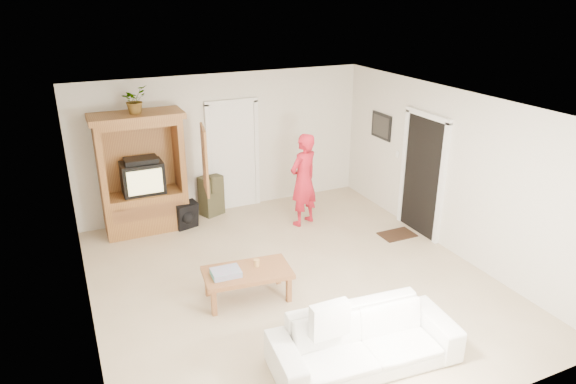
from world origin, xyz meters
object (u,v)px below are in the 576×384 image
at_px(armoire, 144,181).
at_px(coffee_table, 247,274).
at_px(man, 303,180).
at_px(sofa, 364,340).

distance_m(armoire, coffee_table, 2.99).
bearing_deg(coffee_table, man, 53.15).
bearing_deg(sofa, man, 79.34).
height_order(armoire, man, armoire).
relative_size(man, sofa, 0.80).
xyz_separation_m(sofa, coffee_table, (-0.74, 1.79, 0.07)).
distance_m(sofa, coffee_table, 1.93).
distance_m(armoire, sofa, 4.91).
bearing_deg(armoire, man, -19.77).
xyz_separation_m(armoire, coffee_table, (0.83, -2.83, -0.53)).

